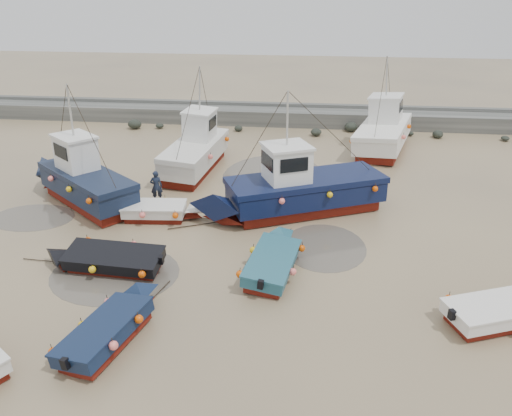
% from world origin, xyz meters
% --- Properties ---
extents(ground, '(120.00, 120.00, 0.00)m').
position_xyz_m(ground, '(0.00, 0.00, 0.00)').
color(ground, '#9F8861').
rests_on(ground, ground).
extents(seawall, '(60.00, 4.92, 1.50)m').
position_xyz_m(seawall, '(0.05, 21.99, 0.63)').
color(seawall, slate).
rests_on(seawall, ground).
extents(puddle_a, '(5.29, 5.29, 0.01)m').
position_xyz_m(puddle_a, '(-3.06, -1.19, 0.00)').
color(puddle_a, '#565046').
rests_on(puddle_a, ground).
extents(puddle_b, '(3.76, 3.76, 0.01)m').
position_xyz_m(puddle_b, '(5.51, 1.97, 0.00)').
color(puddle_b, '#565046').
rests_on(puddle_b, ground).
extents(puddle_c, '(4.21, 4.21, 0.01)m').
position_xyz_m(puddle_c, '(-9.09, 3.36, 0.00)').
color(puddle_c, '#565046').
rests_on(puddle_c, ground).
extents(puddle_d, '(6.32, 6.32, 0.01)m').
position_xyz_m(puddle_d, '(2.61, 10.30, 0.00)').
color(puddle_d, '#565046').
rests_on(puddle_d, ground).
extents(dinghy_1, '(2.76, 5.80, 1.43)m').
position_xyz_m(dinghy_1, '(-1.60, -5.06, 0.55)').
color(dinghy_1, '#65130B').
rests_on(dinghy_1, ground).
extents(dinghy_2, '(2.61, 5.96, 1.43)m').
position_xyz_m(dinghy_2, '(3.36, -0.17, 0.55)').
color(dinghy_2, '#65130B').
rests_on(dinghy_2, ground).
extents(dinghy_4, '(6.39, 2.28, 1.43)m').
position_xyz_m(dinghy_4, '(-3.51, -0.82, 0.54)').
color(dinghy_4, '#65130B').
rests_on(dinghy_4, ground).
extents(dinghy_5, '(5.34, 1.99, 1.43)m').
position_xyz_m(dinghy_5, '(-2.52, 3.89, 0.56)').
color(dinghy_5, '#65130B').
rests_on(dinghy_5, ground).
extents(cabin_boat_0, '(8.21, 6.87, 6.22)m').
position_xyz_m(cabin_boat_0, '(-7.28, 5.46, 1.36)').
color(cabin_boat_0, '#65130B').
rests_on(cabin_boat_0, ground).
extents(cabin_boat_1, '(3.44, 10.09, 6.22)m').
position_xyz_m(cabin_boat_1, '(-2.32, 11.29, 1.34)').
color(cabin_boat_1, '#65130B').
rests_on(cabin_boat_1, ground).
extents(cabin_boat_2, '(10.73, 6.28, 6.22)m').
position_xyz_m(cabin_boat_2, '(3.98, 5.38, 1.31)').
color(cabin_boat_2, '#65130B').
rests_on(cabin_boat_2, ground).
extents(cabin_boat_3, '(5.09, 10.05, 6.22)m').
position_xyz_m(cabin_boat_3, '(9.89, 16.59, 1.34)').
color(cabin_boat_3, '#65130B').
rests_on(cabin_boat_3, ground).
extents(person, '(0.73, 0.58, 1.76)m').
position_xyz_m(person, '(-3.38, 5.95, 0.00)').
color(person, '#182032').
rests_on(person, ground).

